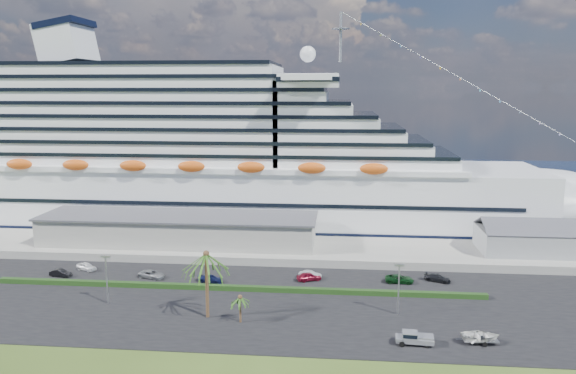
# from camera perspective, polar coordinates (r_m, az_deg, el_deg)

# --- Properties ---
(ground) EXTENTS (420.00, 420.00, 0.00)m
(ground) POSITION_cam_1_polar(r_m,az_deg,el_deg) (86.45, -2.12, -14.40)
(ground) COLOR #364C19
(ground) RESTS_ON ground
(asphalt_lot) EXTENTS (140.00, 38.00, 0.12)m
(asphalt_lot) POSITION_cam_1_polar(r_m,az_deg,el_deg) (96.47, -1.25, -11.68)
(asphalt_lot) COLOR black
(asphalt_lot) RESTS_ON ground
(wharf) EXTENTS (240.00, 20.00, 1.80)m
(wharf) POSITION_cam_1_polar(r_m,az_deg,el_deg) (123.50, 0.31, -6.36)
(wharf) COLOR gray
(wharf) RESTS_ON ground
(water) EXTENTS (420.00, 160.00, 0.02)m
(water) POSITION_cam_1_polar(r_m,az_deg,el_deg) (211.33, 2.48, 0.28)
(water) COLOR black
(water) RESTS_ON ground
(cruise_ship) EXTENTS (191.00, 38.00, 54.00)m
(cruise_ship) POSITION_cam_1_polar(r_m,az_deg,el_deg) (146.83, -7.25, 2.49)
(cruise_ship) COLOR silver
(cruise_ship) RESTS_ON ground
(terminal_building) EXTENTS (61.00, 15.00, 6.30)m
(terminal_building) POSITION_cam_1_polar(r_m,az_deg,el_deg) (127.01, -11.03, -4.16)
(terminal_building) COLOR gray
(terminal_building) RESTS_ON wharf
(port_shed) EXTENTS (24.00, 12.31, 7.37)m
(port_shed) POSITION_cam_1_polar(r_m,az_deg,el_deg) (128.97, 24.08, -4.93)
(port_shed) COLOR gray
(port_shed) RESTS_ON wharf
(hedge) EXTENTS (88.00, 1.10, 0.90)m
(hedge) POSITION_cam_1_polar(r_m,az_deg,el_deg) (102.07, -5.46, -10.17)
(hedge) COLOR black
(hedge) RESTS_ON asphalt_lot
(lamp_post_left) EXTENTS (1.60, 0.35, 8.27)m
(lamp_post_left) POSITION_cam_1_polar(r_m,az_deg,el_deg) (99.02, -17.97, -8.35)
(lamp_post_left) COLOR gray
(lamp_post_left) RESTS_ON asphalt_lot
(lamp_post_right) EXTENTS (1.60, 0.35, 8.27)m
(lamp_post_right) POSITION_cam_1_polar(r_m,az_deg,el_deg) (91.73, 11.19, -9.52)
(lamp_post_right) COLOR gray
(lamp_post_right) RESTS_ON asphalt_lot
(palm_tall) EXTENTS (8.82, 8.82, 11.13)m
(palm_tall) POSITION_cam_1_polar(r_m,az_deg,el_deg) (88.61, -8.30, -7.50)
(palm_tall) COLOR #47301E
(palm_tall) RESTS_ON ground
(palm_short) EXTENTS (3.53, 3.53, 4.56)m
(palm_short) POSITION_cam_1_polar(r_m,az_deg,el_deg) (87.96, -4.89, -11.39)
(palm_short) COLOR #47301E
(palm_short) RESTS_ON ground
(parked_car_0) EXTENTS (4.75, 3.47, 1.50)m
(parked_car_0) POSITION_cam_1_polar(r_m,az_deg,el_deg) (119.08, -19.79, -7.61)
(parked_car_0) COLOR white
(parked_car_0) RESTS_ON asphalt_lot
(parked_car_1) EXTENTS (4.42, 2.21, 1.39)m
(parked_car_1) POSITION_cam_1_polar(r_m,az_deg,el_deg) (117.01, -22.10, -8.10)
(parked_car_1) COLOR black
(parked_car_1) RESTS_ON asphalt_lot
(parked_car_2) EXTENTS (5.55, 3.79, 1.41)m
(parked_car_2) POSITION_cam_1_polar(r_m,az_deg,el_deg) (110.93, -13.69, -8.61)
(parked_car_2) COLOR gray
(parked_car_2) RESTS_ON asphalt_lot
(parked_car_3) EXTENTS (4.96, 2.80, 1.36)m
(parked_car_3) POSITION_cam_1_polar(r_m,az_deg,el_deg) (106.59, -7.87, -9.21)
(parked_car_3) COLOR #141B47
(parked_car_3) RESTS_ON asphalt_lot
(parked_car_4) EXTENTS (4.98, 3.47, 1.58)m
(parked_car_4) POSITION_cam_1_polar(r_m,az_deg,el_deg) (106.47, 2.15, -9.07)
(parked_car_4) COLOR maroon
(parked_car_4) RESTS_ON asphalt_lot
(parked_car_5) EXTENTS (4.52, 2.17, 1.43)m
(parked_car_5) POSITION_cam_1_polar(r_m,az_deg,el_deg) (107.64, 2.24, -8.90)
(parked_car_5) COLOR #A9ACB0
(parked_car_5) RESTS_ON asphalt_lot
(parked_car_6) EXTENTS (5.34, 2.62, 1.46)m
(parked_car_6) POSITION_cam_1_polar(r_m,az_deg,el_deg) (107.32, 11.26, -9.14)
(parked_car_6) COLOR #0D3714
(parked_car_6) RESTS_ON asphalt_lot
(parked_car_7) EXTENTS (5.18, 3.70, 1.39)m
(parked_car_7) POSITION_cam_1_polar(r_m,az_deg,el_deg) (109.56, 14.94, -8.91)
(parked_car_7) COLOR black
(parked_car_7) RESTS_ON asphalt_lot
(pickup_truck) EXTENTS (5.45, 2.36, 1.87)m
(pickup_truck) POSITION_cam_1_polar(r_m,az_deg,el_deg) (83.50, 12.68, -14.70)
(pickup_truck) COLOR black
(pickup_truck) RESTS_ON asphalt_lot
(boat_trailer) EXTENTS (6.21, 4.22, 1.76)m
(boat_trailer) POSITION_cam_1_polar(r_m,az_deg,el_deg) (86.15, 18.98, -14.12)
(boat_trailer) COLOR gray
(boat_trailer) RESTS_ON asphalt_lot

